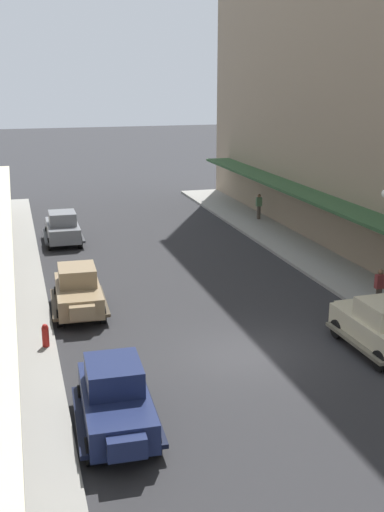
{
  "coord_description": "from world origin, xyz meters",
  "views": [
    {
      "loc": [
        -7.0,
        -18.2,
        9.08
      ],
      "look_at": [
        0.0,
        6.0,
        1.8
      ],
      "focal_mm": 43.68,
      "sensor_mm": 36.0,
      "label": 1
    }
  ],
  "objects_px": {
    "parked_car_2": "(78,290)",
    "fire_hydrant": "(45,335)",
    "parked_car_1": "(63,227)",
    "pedestrian_2": "(379,288)",
    "pedestrian_1": "(259,206)",
    "parked_car_0": "(380,325)",
    "parked_car_3": "(115,397)"
  },
  "relations": [
    {
      "from": "parked_car_1",
      "to": "parked_car_2",
      "type": "relative_size",
      "value": 0.99
    },
    {
      "from": "parked_car_0",
      "to": "parked_car_2",
      "type": "xyz_separation_m",
      "value": [
        -9.49,
        6.56,
        0.0
      ]
    },
    {
      "from": "parked_car_1",
      "to": "pedestrian_2",
      "type": "height_order",
      "value": "parked_car_1"
    },
    {
      "from": "parked_car_2",
      "to": "fire_hydrant",
      "type": "height_order",
      "value": "parked_car_2"
    },
    {
      "from": "parked_car_0",
      "to": "fire_hydrant",
      "type": "relative_size",
      "value": 5.21
    },
    {
      "from": "parked_car_3",
      "to": "fire_hydrant",
      "type": "height_order",
      "value": "parked_car_3"
    },
    {
      "from": "parked_car_3",
      "to": "fire_hydrant",
      "type": "bearing_deg",
      "value": 104.97
    },
    {
      "from": "parked_car_2",
      "to": "pedestrian_1",
      "type": "relative_size",
      "value": 2.63
    },
    {
      "from": "parked_car_0",
      "to": "parked_car_1",
      "type": "bearing_deg",
      "value": 117.45
    },
    {
      "from": "parked_car_2",
      "to": "pedestrian_2",
      "type": "distance_m",
      "value": 11.96
    },
    {
      "from": "pedestrian_2",
      "to": "parked_car_2",
      "type": "bearing_deg",
      "value": 163.93
    },
    {
      "from": "parked_car_1",
      "to": "parked_car_3",
      "type": "xyz_separation_m",
      "value": [
        -0.32,
        -20.03,
        0.0
      ]
    },
    {
      "from": "parked_car_1",
      "to": "pedestrian_2",
      "type": "relative_size",
      "value": 2.61
    },
    {
      "from": "parked_car_2",
      "to": "pedestrian_2",
      "type": "bearing_deg",
      "value": -16.07
    },
    {
      "from": "fire_hydrant",
      "to": "pedestrian_1",
      "type": "xyz_separation_m",
      "value": [
        14.53,
        16.54,
        0.43
      ]
    },
    {
      "from": "fire_hydrant",
      "to": "pedestrian_1",
      "type": "relative_size",
      "value": 0.5
    },
    {
      "from": "parked_car_1",
      "to": "pedestrian_2",
      "type": "xyz_separation_m",
      "value": [
        11.17,
        -14.38,
        0.05
      ]
    },
    {
      "from": "fire_hydrant",
      "to": "parked_car_0",
      "type": "bearing_deg",
      "value": -16.29
    },
    {
      "from": "parked_car_1",
      "to": "pedestrian_1",
      "type": "height_order",
      "value": "parked_car_1"
    },
    {
      "from": "parked_car_1",
      "to": "parked_car_2",
      "type": "xyz_separation_m",
      "value": [
        -0.33,
        -11.07,
        0.0
      ]
    },
    {
      "from": "fire_hydrant",
      "to": "pedestrian_1",
      "type": "bearing_deg",
      "value": 48.7
    },
    {
      "from": "parked_car_0",
      "to": "fire_hydrant",
      "type": "distance_m",
      "value": 11.44
    },
    {
      "from": "parked_car_2",
      "to": "parked_car_3",
      "type": "height_order",
      "value": "same"
    },
    {
      "from": "parked_car_0",
      "to": "pedestrian_1",
      "type": "xyz_separation_m",
      "value": [
        3.56,
        19.75,
        0.05
      ]
    },
    {
      "from": "parked_car_0",
      "to": "parked_car_2",
      "type": "height_order",
      "value": "same"
    },
    {
      "from": "parked_car_2",
      "to": "parked_car_0",
      "type": "bearing_deg",
      "value": -34.67
    },
    {
      "from": "parked_car_3",
      "to": "fire_hydrant",
      "type": "xyz_separation_m",
      "value": [
        -1.5,
        5.61,
        -0.38
      ]
    },
    {
      "from": "parked_car_1",
      "to": "fire_hydrant",
      "type": "height_order",
      "value": "parked_car_1"
    },
    {
      "from": "parked_car_2",
      "to": "parked_car_3",
      "type": "xyz_separation_m",
      "value": [
        0.01,
        -8.96,
        0.0
      ]
    },
    {
      "from": "parked_car_0",
      "to": "pedestrian_1",
      "type": "height_order",
      "value": "parked_car_0"
    },
    {
      "from": "parked_car_1",
      "to": "parked_car_2",
      "type": "distance_m",
      "value": 11.08
    },
    {
      "from": "fire_hydrant",
      "to": "pedestrian_1",
      "type": "distance_m",
      "value": 22.02
    }
  ]
}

